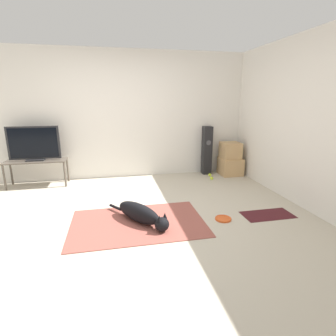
# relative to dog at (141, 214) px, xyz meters

# --- Properties ---
(ground_plane) EXTENTS (12.00, 12.00, 0.00)m
(ground_plane) POSITION_rel_dog_xyz_m (-0.12, 0.18, -0.13)
(ground_plane) COLOR #BCB29E
(wall_back) EXTENTS (8.00, 0.06, 2.55)m
(wall_back) POSITION_rel_dog_xyz_m (-0.12, 2.28, 1.14)
(wall_back) COLOR silver
(wall_back) RESTS_ON ground_plane
(wall_right) EXTENTS (0.06, 8.00, 2.55)m
(wall_right) POSITION_rel_dog_xyz_m (2.48, 0.18, 1.14)
(wall_right) COLOR silver
(wall_right) RESTS_ON ground_plane
(area_rug) EXTENTS (1.75, 1.14, 0.01)m
(area_rug) POSITION_rel_dog_xyz_m (-0.04, -0.00, -0.13)
(area_rug) COLOR #934C42
(area_rug) RESTS_ON ground_plane
(dog) EXTENTS (0.73, 0.95, 0.25)m
(dog) POSITION_rel_dog_xyz_m (0.00, 0.00, 0.00)
(dog) COLOR black
(dog) RESTS_ON area_rug
(frisbee) EXTENTS (0.22, 0.22, 0.03)m
(frisbee) POSITION_rel_dog_xyz_m (1.11, -0.13, -0.12)
(frisbee) COLOR #DB511E
(frisbee) RESTS_ON ground_plane
(cardboard_box_lower) EXTENTS (0.45, 0.44, 0.36)m
(cardboard_box_lower) POSITION_rel_dog_xyz_m (2.16, 1.92, 0.05)
(cardboard_box_lower) COLOR tan
(cardboard_box_lower) RESTS_ON ground_plane
(cardboard_box_upper) EXTENTS (0.39, 0.38, 0.34)m
(cardboard_box_upper) POSITION_rel_dog_xyz_m (2.14, 1.92, 0.40)
(cardboard_box_upper) COLOR tan
(cardboard_box_upper) RESTS_ON cardboard_box_lower
(floor_speaker) EXTENTS (0.19, 0.19, 1.04)m
(floor_speaker) POSITION_rel_dog_xyz_m (1.67, 2.10, 0.39)
(floor_speaker) COLOR black
(floor_speaker) RESTS_ON ground_plane
(tv_stand) EXTENTS (1.09, 0.40, 0.49)m
(tv_stand) POSITION_rel_dog_xyz_m (-1.75, 1.98, 0.30)
(tv_stand) COLOR brown
(tv_stand) RESTS_ON ground_plane
(tv) EXTENTS (0.91, 0.20, 0.64)m
(tv) POSITION_rel_dog_xyz_m (-1.75, 1.98, 0.67)
(tv) COLOR #232326
(tv) RESTS_ON tv_stand
(tennis_ball_by_boxes) EXTENTS (0.07, 0.07, 0.07)m
(tennis_ball_by_boxes) POSITION_rel_dog_xyz_m (1.62, 1.63, -0.10)
(tennis_ball_by_boxes) COLOR #C6E033
(tennis_ball_by_boxes) RESTS_ON ground_plane
(tennis_ball_near_speaker) EXTENTS (0.07, 0.07, 0.07)m
(tennis_ball_near_speaker) POSITION_rel_dog_xyz_m (1.67, 1.87, -0.10)
(tennis_ball_near_speaker) COLOR #C6E033
(tennis_ball_near_speaker) RESTS_ON ground_plane
(door_mat) EXTENTS (0.73, 0.37, 0.01)m
(door_mat) POSITION_rel_dog_xyz_m (1.79, -0.12, -0.13)
(door_mat) COLOR #47191E
(door_mat) RESTS_ON ground_plane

